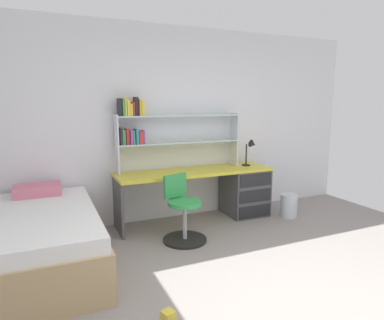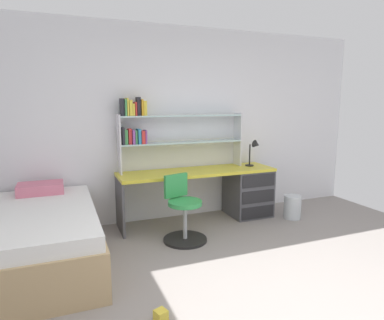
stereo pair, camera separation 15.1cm
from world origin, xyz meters
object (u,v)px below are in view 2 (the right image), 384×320
object	(u,v)px
waste_bin	(292,207)
desk	(235,189)
swivel_chair	(183,215)
bed_platform	(40,238)
desk_lamp	(255,149)
toy_block_yellow_1	(161,316)
bookshelf_hutch	(162,128)

from	to	relation	value
waste_bin	desk	bearing A→B (deg)	151.76
swivel_chair	waste_bin	bearing A→B (deg)	5.26
bed_platform	swivel_chair	bearing A→B (deg)	3.19
desk_lamp	desk	bearing A→B (deg)	178.73
desk	bed_platform	distance (m)	2.62
bed_platform	toy_block_yellow_1	xyz separation A→B (m)	(0.87, -1.28, -0.25)
bed_platform	waste_bin	xyz separation A→B (m)	(3.26, 0.24, -0.13)
desk_lamp	swivel_chair	bearing A→B (deg)	-157.48
swivel_chair	toy_block_yellow_1	distance (m)	1.56
bookshelf_hutch	bed_platform	distance (m)	1.98
waste_bin	toy_block_yellow_1	distance (m)	2.84
desk_lamp	bed_platform	distance (m)	2.99
desk	waste_bin	bearing A→B (deg)	-28.24
bookshelf_hutch	waste_bin	size ratio (longest dim) A/B	5.29
desk_lamp	toy_block_yellow_1	xyz separation A→B (m)	(-1.98, -1.91, -0.93)
desk	desk_lamp	world-z (taller)	desk_lamp
swivel_chair	bed_platform	xyz separation A→B (m)	(-1.55, -0.09, -0.01)
bookshelf_hutch	waste_bin	world-z (taller)	bookshelf_hutch
desk_lamp	toy_block_yellow_1	distance (m)	2.90
desk_lamp	waste_bin	distance (m)	0.98
waste_bin	toy_block_yellow_1	xyz separation A→B (m)	(-2.39, -1.53, -0.12)
swivel_chair	waste_bin	xyz separation A→B (m)	(1.71, 0.16, -0.14)
desk	toy_block_yellow_1	xyz separation A→B (m)	(-1.67, -1.91, -0.36)
toy_block_yellow_1	bed_platform	bearing A→B (deg)	124.04
waste_bin	desk_lamp	bearing A→B (deg)	137.35
swivel_chair	desk	bearing A→B (deg)	28.83
desk	desk_lamp	xyz separation A→B (m)	(0.31, -0.01, 0.57)
desk_lamp	toy_block_yellow_1	bearing A→B (deg)	-136.08
bed_platform	bookshelf_hutch	bearing A→B (deg)	27.96
desk_lamp	bookshelf_hutch	bearing A→B (deg)	172.33
bookshelf_hutch	desk_lamp	world-z (taller)	bookshelf_hutch
desk	swivel_chair	world-z (taller)	swivel_chair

